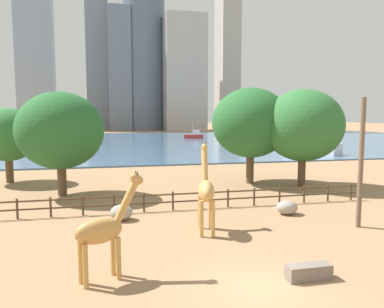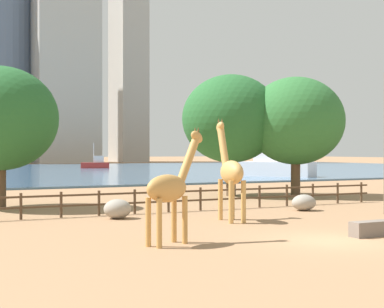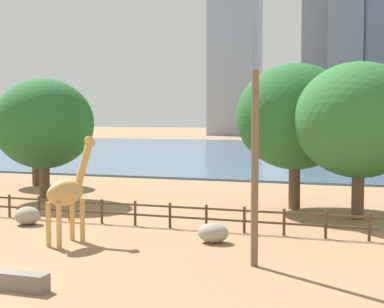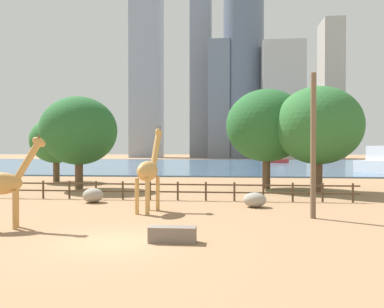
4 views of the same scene
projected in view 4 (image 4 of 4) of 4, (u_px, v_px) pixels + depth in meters
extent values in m
plane|color=#9E7551|center=(211.00, 164.00, 93.86)|extent=(400.00, 400.00, 0.00)
cube|color=#476B8C|center=(211.00, 164.00, 90.88)|extent=(180.00, 86.00, 0.20)
cylinder|color=tan|center=(148.00, 193.00, 21.88)|extent=(0.27, 0.27, 1.98)
cylinder|color=tan|center=(158.00, 193.00, 21.71)|extent=(0.27, 0.27, 1.98)
cylinder|color=tan|center=(137.00, 196.00, 20.41)|extent=(0.27, 0.27, 1.98)
cylinder|color=tan|center=(147.00, 197.00, 20.24)|extent=(0.27, 0.27, 1.98)
ellipsoid|color=tan|center=(148.00, 171.00, 21.05)|extent=(1.27, 2.31, 1.15)
cylinder|color=tan|center=(156.00, 149.00, 22.25)|extent=(0.57, 1.25, 2.15)
ellipsoid|color=tan|center=(159.00, 133.00, 22.66)|extent=(0.50, 0.89, 0.71)
cone|color=brown|center=(157.00, 127.00, 22.68)|extent=(0.12, 0.12, 0.21)
cone|color=brown|center=(160.00, 127.00, 22.63)|extent=(0.12, 0.12, 0.21)
cylinder|color=#C18C47|center=(17.00, 208.00, 17.08)|extent=(0.26, 0.26, 1.72)
cylinder|color=#C18C47|center=(15.00, 210.00, 16.57)|extent=(0.26, 0.26, 1.72)
cylinder|color=#C18C47|center=(28.00, 160.00, 16.95)|extent=(1.22, 0.74, 1.81)
ellipsoid|color=#C18C47|center=(39.00, 142.00, 17.08)|extent=(0.79, 0.57, 0.65)
cone|color=brown|center=(39.00, 136.00, 17.15)|extent=(0.12, 0.12, 0.18)
cone|color=brown|center=(39.00, 136.00, 17.00)|extent=(0.12, 0.12, 0.18)
cylinder|color=brown|center=(313.00, 146.00, 19.19)|extent=(0.28, 0.28, 7.48)
ellipsoid|color=gray|center=(255.00, 200.00, 22.95)|extent=(1.41, 1.21, 0.91)
ellipsoid|color=gray|center=(93.00, 195.00, 24.98)|extent=(1.37, 1.29, 0.97)
cube|color=#72665B|center=(172.00, 234.00, 14.21)|extent=(1.80, 0.60, 0.60)
cylinder|color=#4C3826|center=(17.00, 189.00, 27.26)|extent=(0.14, 0.14, 1.30)
cylinder|color=#4C3826|center=(43.00, 190.00, 27.07)|extent=(0.14, 0.14, 1.30)
cylinder|color=#4C3826|center=(69.00, 190.00, 26.88)|extent=(0.14, 0.14, 1.30)
cylinder|color=#4C3826|center=(96.00, 190.00, 26.68)|extent=(0.14, 0.14, 1.30)
cylinder|color=#4C3826|center=(123.00, 190.00, 26.49)|extent=(0.14, 0.14, 1.30)
cylinder|color=#4C3826|center=(150.00, 191.00, 26.30)|extent=(0.14, 0.14, 1.30)
cylinder|color=#4C3826|center=(178.00, 191.00, 26.11)|extent=(0.14, 0.14, 1.30)
cylinder|color=#4C3826|center=(206.00, 191.00, 25.92)|extent=(0.14, 0.14, 1.30)
cylinder|color=#4C3826|center=(234.00, 192.00, 25.73)|extent=(0.14, 0.14, 1.30)
cylinder|color=#4C3826|center=(263.00, 192.00, 25.53)|extent=(0.14, 0.14, 1.30)
cylinder|color=#4C3826|center=(293.00, 192.00, 25.34)|extent=(0.14, 0.14, 1.30)
cylinder|color=#4C3826|center=(323.00, 193.00, 25.15)|extent=(0.14, 0.14, 1.30)
cylinder|color=#4C3826|center=(353.00, 193.00, 24.96)|extent=(0.14, 0.14, 1.30)
cube|color=#4C3826|center=(167.00, 184.00, 26.18)|extent=(26.10, 0.08, 0.10)
cube|color=#4C3826|center=(167.00, 192.00, 26.19)|extent=(26.10, 0.08, 0.10)
cylinder|color=brown|center=(56.00, 171.00, 41.31)|extent=(0.70, 0.70, 2.36)
ellipsoid|color=#2D6B33|center=(56.00, 140.00, 41.27)|extent=(5.61, 5.61, 5.05)
cylinder|color=brown|center=(266.00, 173.00, 33.84)|extent=(0.71, 0.71, 2.82)
ellipsoid|color=#26602D|center=(266.00, 126.00, 33.80)|extent=(7.27, 7.27, 6.55)
cylinder|color=brown|center=(79.00, 175.00, 33.56)|extent=(0.71, 0.71, 2.53)
ellipsoid|color=#26602D|center=(79.00, 131.00, 33.52)|extent=(6.80, 6.80, 6.12)
cylinder|color=brown|center=(318.00, 176.00, 30.87)|extent=(0.69, 0.69, 2.69)
ellipsoid|color=#2D6B33|center=(318.00, 125.00, 30.83)|extent=(7.14, 7.14, 6.43)
cube|color=#B22D28|center=(279.00, 161.00, 96.89)|extent=(5.32, 3.35, 1.00)
cube|color=silver|center=(281.00, 157.00, 96.61)|extent=(2.10, 1.73, 1.20)
cylinder|color=silver|center=(278.00, 152.00, 96.97)|extent=(0.15, 0.15, 3.50)
cube|color=silver|center=(380.00, 153.00, 54.56)|extent=(3.55, 3.87, 2.15)
cube|color=gray|center=(201.00, 66.00, 179.75)|extent=(9.73, 14.65, 87.74)
cube|color=#B7B2A8|center=(283.00, 101.00, 149.13)|extent=(16.48, 11.47, 46.22)
cube|color=#939EAD|center=(147.00, 62.00, 177.83)|extent=(14.22, 13.78, 90.50)
cube|color=slate|center=(219.00, 100.00, 160.65)|extent=(9.10, 10.36, 50.04)
cube|color=#ADA89E|center=(331.00, 90.00, 155.48)|extent=(8.11, 13.19, 57.01)
cylinder|color=slate|center=(244.00, 38.00, 161.08)|extent=(17.28, 17.28, 103.85)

